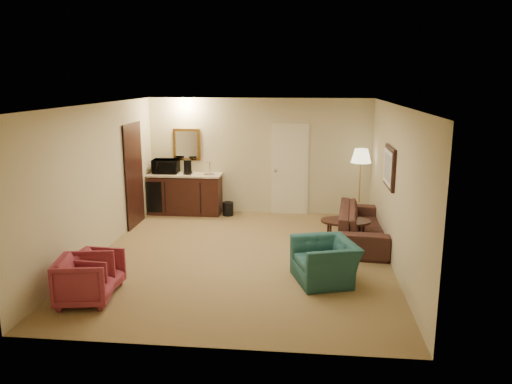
# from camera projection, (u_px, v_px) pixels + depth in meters

# --- Properties ---
(ground) EXTENTS (6.00, 6.00, 0.00)m
(ground) POSITION_uv_depth(u_px,v_px,m) (242.00, 257.00, 8.61)
(ground) COLOR olive
(ground) RESTS_ON ground
(room_walls) EXTENTS (5.02, 6.01, 2.61)m
(room_walls) POSITION_uv_depth(u_px,v_px,m) (242.00, 152.00, 8.99)
(room_walls) COLOR #C5B894
(room_walls) RESTS_ON ground
(wetbar_cabinet) EXTENTS (1.64, 0.58, 0.92)m
(wetbar_cabinet) POSITION_uv_depth(u_px,v_px,m) (186.00, 194.00, 11.31)
(wetbar_cabinet) COLOR #341610
(wetbar_cabinet) RESTS_ON ground
(sofa) EXTENTS (0.86, 2.30, 0.88)m
(sofa) POSITION_uv_depth(u_px,v_px,m) (363.00, 219.00, 9.32)
(sofa) COLOR black
(sofa) RESTS_ON ground
(teal_armchair) EXTENTS (0.89, 1.11, 0.84)m
(teal_armchair) POSITION_uv_depth(u_px,v_px,m) (325.00, 255.00, 7.50)
(teal_armchair) COLOR #1F4F4E
(teal_armchair) RESTS_ON ground
(rose_chair_near) EXTENTS (0.77, 0.80, 0.72)m
(rose_chair_near) POSITION_uv_depth(u_px,v_px,m) (85.00, 278.00, 6.78)
(rose_chair_near) COLOR #9A323D
(rose_chair_near) RESTS_ON ground
(rose_chair_far) EXTENTS (0.62, 0.66, 0.64)m
(rose_chair_far) POSITION_uv_depth(u_px,v_px,m) (97.00, 270.00, 7.18)
(rose_chair_far) COLOR #9A323D
(rose_chair_far) RESTS_ON ground
(coffee_table) EXTENTS (0.94, 0.67, 0.52)m
(coffee_table) POSITION_uv_depth(u_px,v_px,m) (345.00, 234.00, 9.06)
(coffee_table) COLOR black
(coffee_table) RESTS_ON ground
(floor_lamp) EXTENTS (0.50, 0.50, 1.59)m
(floor_lamp) POSITION_uv_depth(u_px,v_px,m) (360.00, 186.00, 10.54)
(floor_lamp) COLOR gold
(floor_lamp) RESTS_ON ground
(waste_bin) EXTENTS (0.32, 0.32, 0.30)m
(waste_bin) POSITION_uv_depth(u_px,v_px,m) (228.00, 209.00, 11.21)
(waste_bin) COLOR black
(waste_bin) RESTS_ON ground
(microwave) EXTENTS (0.58, 0.33, 0.39)m
(microwave) POSITION_uv_depth(u_px,v_px,m) (166.00, 165.00, 11.25)
(microwave) COLOR black
(microwave) RESTS_ON wetbar_cabinet
(coffee_maker) EXTENTS (0.21, 0.21, 0.32)m
(coffee_maker) POSITION_uv_depth(u_px,v_px,m) (188.00, 167.00, 11.13)
(coffee_maker) COLOR black
(coffee_maker) RESTS_ON wetbar_cabinet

